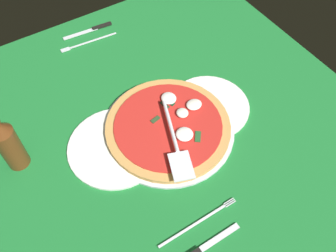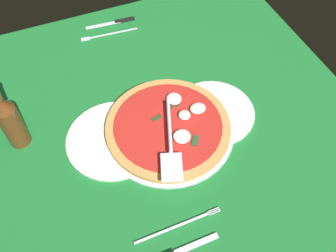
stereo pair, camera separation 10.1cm
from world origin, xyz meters
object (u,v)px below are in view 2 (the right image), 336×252
at_px(pizza_server, 170,143).
at_px(beer_bottle, 9,120).
at_px(pizza, 169,126).
at_px(dinner_plate_left, 213,112).
at_px(dinner_plate_right, 114,139).
at_px(place_setting_far, 177,240).
at_px(place_setting_near, 112,29).

distance_m(pizza_server, beer_bottle, 0.41).
bearing_deg(pizza, pizza_server, 70.71).
relative_size(dinner_plate_left, dinner_plate_right, 0.91).
xyz_separation_m(dinner_plate_left, beer_bottle, (0.53, -0.11, 0.09)).
bearing_deg(place_setting_far, pizza, 70.65).
relative_size(place_setting_far, beer_bottle, 0.90).
bearing_deg(place_setting_far, dinner_plate_left, 50.78).
bearing_deg(dinner_plate_left, place_setting_far, 50.91).
relative_size(pizza_server, place_setting_far, 1.14).
bearing_deg(place_setting_far, place_setting_near, 83.48).
bearing_deg(place_setting_far, dinner_plate_right, 98.59).
xyz_separation_m(pizza, beer_bottle, (0.39, -0.12, 0.08)).
distance_m(dinner_plate_right, pizza, 0.16).
xyz_separation_m(dinner_plate_right, pizza_server, (-0.13, 0.09, 0.04)).
height_order(dinner_plate_left, place_setting_far, place_setting_far).
distance_m(place_setting_near, beer_bottle, 0.52).
relative_size(dinner_plate_left, beer_bottle, 0.97).
relative_size(pizza_server, beer_bottle, 1.02).
distance_m(dinner_plate_left, place_setting_far, 0.39).
distance_m(place_setting_far, beer_bottle, 0.51).
bearing_deg(beer_bottle, place_setting_near, -136.47).
relative_size(dinner_plate_left, place_setting_far, 1.08).
height_order(dinner_plate_left, place_setting_near, place_setting_near).
bearing_deg(pizza_server, beer_bottle, -97.55).
bearing_deg(dinner_plate_right, dinner_plate_left, 176.18).
bearing_deg(dinner_plate_left, place_setting_near, -71.14).
distance_m(dinner_plate_right, place_setting_near, 0.47).
xyz_separation_m(dinner_plate_left, dinner_plate_right, (0.29, -0.02, 0.00)).
bearing_deg(dinner_plate_left, pizza, 1.95).
distance_m(place_setting_near, place_setting_far, 0.77).
relative_size(dinner_plate_right, pizza, 0.75).
xyz_separation_m(dinner_plate_right, pizza, (-0.15, 0.02, 0.01)).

